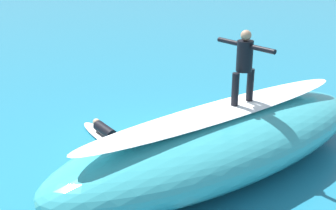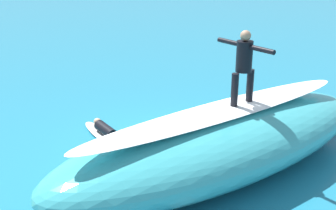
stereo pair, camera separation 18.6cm
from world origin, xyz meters
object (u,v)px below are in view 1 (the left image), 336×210
surfboard_riding (242,105)px  surfboard_paddling (106,137)px  surfer_riding (244,62)px  surfer_paddling (107,132)px

surfboard_riding → surfboard_paddling: bearing=-62.5°
surfboard_riding → surfer_riding: (-0.00, 0.00, 1.00)m
surfboard_paddling → surfer_paddling: size_ratio=1.42×
surfboard_riding → surfer_riding: surfer_riding is taller
surfer_riding → surfer_paddling: surfer_riding is taller
surfer_riding → surfboard_riding: bearing=-13.1°
surfer_riding → surfer_paddling: size_ratio=0.97×
surfer_riding → surfboard_paddling: 4.33m
surfer_paddling → surfer_riding: bearing=-146.5°
surfer_riding → surfer_paddling: 4.14m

